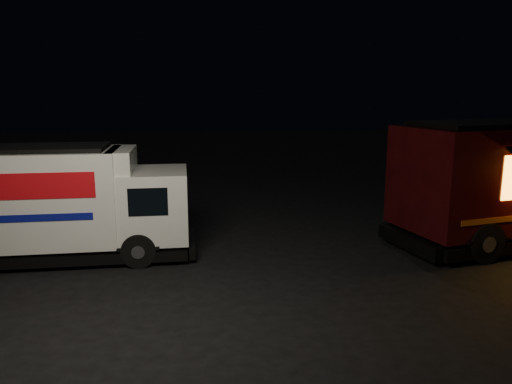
{
  "coord_description": "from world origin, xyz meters",
  "views": [
    {
      "loc": [
        0.17,
        -10.99,
        4.11
      ],
      "look_at": [
        1.09,
        2.0,
        1.43
      ],
      "focal_mm": 35.0,
      "sensor_mm": 36.0,
      "label": 1
    }
  ],
  "objects": [
    {
      "name": "ground",
      "position": [
        0.0,
        0.0,
        0.0
      ],
      "size": [
        80.0,
        80.0,
        0.0
      ],
      "primitive_type": "plane",
      "color": "black",
      "rests_on": "ground"
    },
    {
      "name": "white_truck",
      "position": [
        -3.61,
        1.17,
        1.4
      ],
      "size": [
        6.32,
        2.56,
        2.8
      ],
      "primitive_type": null,
      "rotation": [
        0.0,
        0.0,
        0.07
      ],
      "color": "silver",
      "rests_on": "ground"
    }
  ]
}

